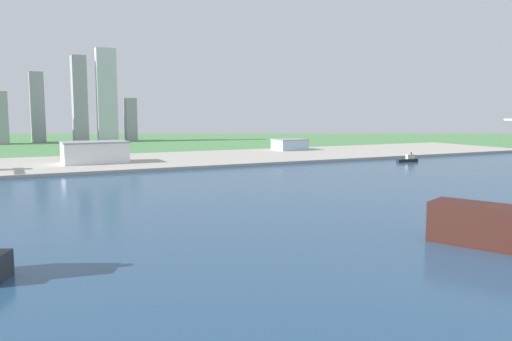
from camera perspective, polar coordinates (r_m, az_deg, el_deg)
ground_plane at (r=277.17m, az=-4.77°, el=-2.75°), size 2400.00×2400.00×0.00m
water_bay at (r=223.27m, az=0.88°, el=-5.01°), size 840.00×360.00×0.15m
industrial_pier at (r=457.83m, az=-13.49°, el=0.98°), size 840.00×140.00×2.50m
tugboat_small at (r=471.31m, az=16.53°, el=1.20°), size 21.24×4.99×8.79m
warehouse_main at (r=440.73m, az=-17.46°, el=1.96°), size 51.49×32.67×17.68m
warehouse_annex at (r=559.61m, az=3.76°, el=2.90°), size 32.82×27.84×11.89m
distant_skyline at (r=776.86m, az=-23.68°, el=6.83°), size 285.02×58.58×132.72m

